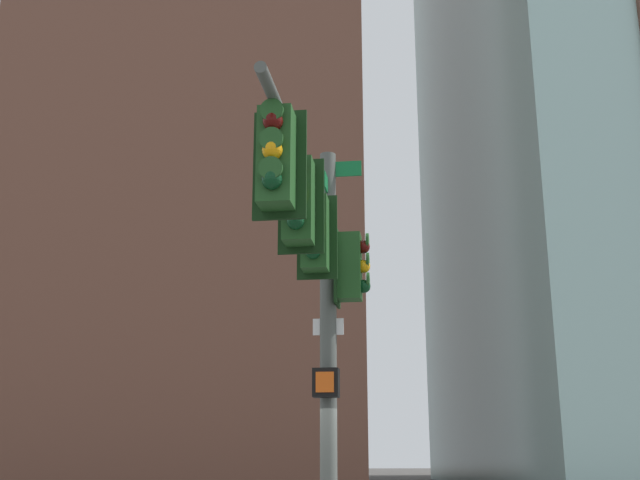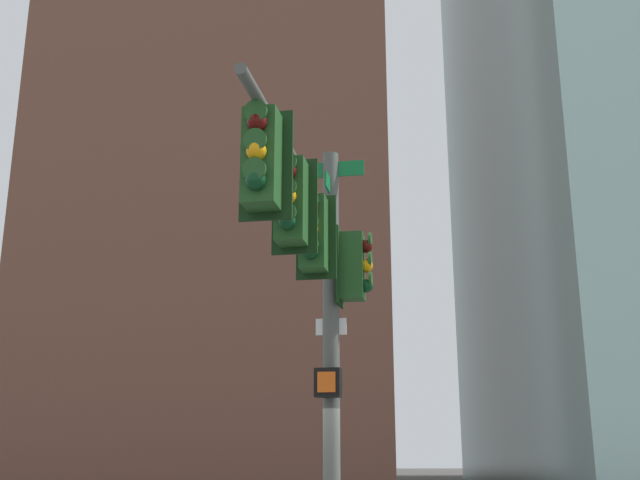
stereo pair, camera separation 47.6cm
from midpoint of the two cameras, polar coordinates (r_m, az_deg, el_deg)
name	(u,v)px [view 2 (the right image)]	position (r m, az deg, el deg)	size (l,w,h in m)	color
signal_pole_assembly	(318,271)	(10.16, 1.16, -2.31)	(5.29, 1.73, 6.35)	#4C514C
building_brick_nearside	(227,75)	(57.51, -6.60, 11.94)	(23.93, 20.01, 56.46)	brown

